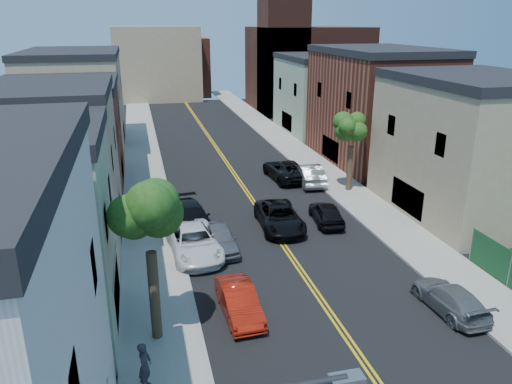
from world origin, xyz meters
TOP-DOWN VIEW (x-y plane):
  - sidewalk_left at (-7.90, 40.00)m, footprint 3.20×100.00m
  - sidewalk_right at (7.90, 40.00)m, footprint 3.20×100.00m
  - curb_left at (-6.15, 40.00)m, footprint 0.30×100.00m
  - curb_right at (6.15, 40.00)m, footprint 0.30×100.00m
  - bldg_left_tan_near at (-14.00, 25.00)m, footprint 9.00×10.00m
  - bldg_left_brick at (-14.00, 36.00)m, footprint 9.00×12.00m
  - bldg_left_tan_far at (-14.00, 50.00)m, footprint 9.00×16.00m
  - bldg_right_tan at (14.00, 24.00)m, footprint 9.00×12.00m
  - bldg_right_brick at (14.00, 38.00)m, footprint 9.00×14.00m
  - bldg_right_palegrn at (14.00, 52.00)m, footprint 9.00×12.00m
  - church at (16.33, 67.07)m, footprint 16.20×14.20m
  - backdrop_left at (-4.00, 82.00)m, footprint 14.00×8.00m
  - backdrop_center at (0.00, 86.00)m, footprint 10.00×8.00m
  - tree_left_mid at (-7.88, 14.01)m, footprint 5.20×5.20m
  - tree_right_far at (7.92, 30.01)m, footprint 4.40×4.40m
  - red_sedan at (-4.13, 15.01)m, footprint 1.67×4.31m
  - white_pickup at (-5.39, 21.67)m, footprint 3.07×5.97m
  - grey_car_left at (-3.80, 21.89)m, footprint 1.82×4.29m
  - black_car_left at (-5.13, 25.41)m, footprint 2.88×5.82m
  - grey_car_right at (5.50, 13.00)m, footprint 2.00×4.50m
  - black_car_right at (3.80, 24.33)m, footprint 2.16×4.37m
  - silver_car_right at (5.50, 32.60)m, footprint 2.28×5.27m
  - dark_car_right_far at (4.01, 34.31)m, footprint 3.15×6.10m
  - black_suv_lane at (0.50, 24.22)m, footprint 2.87×5.71m
  - pedestrian_left at (-8.45, 10.95)m, footprint 0.64×0.79m

SIDE VIEW (x-z plane):
  - sidewalk_left at x=-7.90m, z-range 0.00..0.15m
  - sidewalk_right at x=7.90m, z-range 0.00..0.15m
  - curb_left at x=-6.15m, z-range 0.00..0.15m
  - curb_right at x=6.15m, z-range 0.00..0.15m
  - grey_car_right at x=5.50m, z-range 0.00..1.28m
  - red_sedan at x=-4.13m, z-range 0.00..1.40m
  - black_car_right at x=3.80m, z-range 0.00..1.43m
  - grey_car_left at x=-3.80m, z-range 0.00..1.45m
  - black_suv_lane at x=0.50m, z-range 0.00..1.55m
  - white_pickup at x=-5.39m, z-range 0.00..1.61m
  - black_car_left at x=-5.13m, z-range 0.00..1.63m
  - dark_car_right_far at x=4.01m, z-range 0.00..1.65m
  - silver_car_right at x=5.50m, z-range 0.00..1.69m
  - pedestrian_left at x=-8.45m, z-range 0.15..2.02m
  - bldg_left_brick at x=-14.00m, z-range 0.00..8.00m
  - bldg_right_palegrn at x=14.00m, z-range 0.00..8.50m
  - bldg_left_tan_near at x=-14.00m, z-range 0.00..9.00m
  - bldg_right_tan at x=14.00m, z-range 0.00..9.00m
  - bldg_left_tan_far at x=-14.00m, z-range 0.00..9.50m
  - bldg_right_brick at x=14.00m, z-range 0.00..10.00m
  - backdrop_center at x=0.00m, z-range 0.00..10.00m
  - tree_right_far at x=7.92m, z-range 1.74..9.77m
  - backdrop_left at x=-4.00m, z-range 0.00..12.00m
  - tree_left_mid at x=-7.88m, z-range 1.94..11.23m
  - church at x=16.33m, z-range -4.06..18.54m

